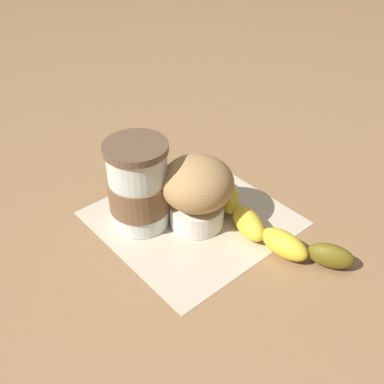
% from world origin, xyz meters
% --- Properties ---
extents(ground_plane, '(3.00, 3.00, 0.00)m').
position_xyz_m(ground_plane, '(0.00, 0.00, 0.00)').
color(ground_plane, '#936D47').
extents(paper_napkin, '(0.28, 0.28, 0.00)m').
position_xyz_m(paper_napkin, '(0.00, 0.00, 0.00)').
color(paper_napkin, beige).
rests_on(paper_napkin, ground_plane).
extents(coffee_cup, '(0.09, 0.09, 0.13)m').
position_xyz_m(coffee_cup, '(-0.07, 0.03, 0.06)').
color(coffee_cup, silver).
rests_on(coffee_cup, paper_napkin).
extents(muffin, '(0.10, 0.10, 0.11)m').
position_xyz_m(muffin, '(-0.00, -0.01, 0.06)').
color(muffin, white).
rests_on(muffin, paper_napkin).
extents(banana, '(0.10, 0.23, 0.03)m').
position_xyz_m(banana, '(0.06, -0.10, 0.02)').
color(banana, yellow).
rests_on(banana, paper_napkin).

